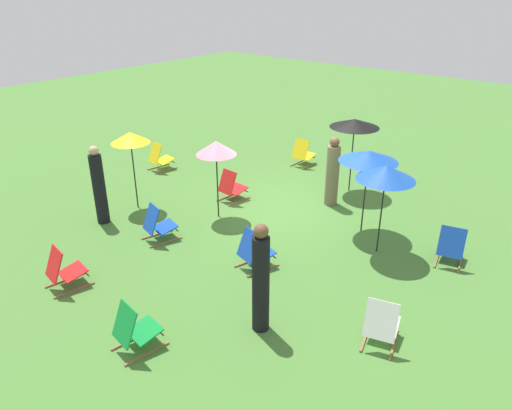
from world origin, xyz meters
TOP-DOWN VIEW (x-y plane):
  - ground_plane at (0.00, 0.00)m, footprint 40.00×40.00m
  - deckchair_0 at (1.36, -2.74)m, footprint 0.48×0.76m
  - deckchair_1 at (-4.03, 3.11)m, footprint 0.66×0.86m
  - deckchair_2 at (1.18, 3.09)m, footprint 0.67×0.86m
  - deckchair_3 at (-4.05, 0.07)m, footprint 0.63×0.85m
  - deckchair_4 at (-1.13, 2.64)m, footprint 0.67×0.86m
  - deckchair_5 at (4.43, 0.24)m, footprint 0.60×0.83m
  - deckchair_6 at (1.33, 0.54)m, footprint 0.55×0.80m
  - deckchair_7 at (1.14, 5.35)m, footprint 0.60×0.83m
  - deckchair_8 at (-1.19, 5.58)m, footprint 0.59×0.83m
  - umbrella_0 at (0.98, 1.43)m, footprint 0.93×0.93m
  - umbrella_1 at (-0.69, -1.92)m, footprint 1.26×1.26m
  - umbrella_2 at (-2.72, 0.54)m, footprint 1.17×1.17m
  - umbrella_3 at (-2.03, -0.07)m, footprint 1.26×1.26m
  - umbrella_4 at (2.90, 2.31)m, footprint 0.92×0.92m
  - person_0 at (-2.36, 3.99)m, footprint 0.38×0.38m
  - person_1 at (-0.74, -0.87)m, footprint 0.37×0.37m
  - person_2 at (2.86, 3.33)m, footprint 0.34×0.34m

SIDE VIEW (x-z plane):
  - ground_plane at x=0.00m, z-range 0.00..0.00m
  - deckchair_0 at x=1.36m, z-range -0.05..0.79m
  - deckchair_1 at x=-4.03m, z-range -0.05..0.79m
  - deckchair_2 at x=1.18m, z-range -0.05..0.79m
  - deckchair_3 at x=-4.05m, z-range -0.05..0.79m
  - deckchair_4 at x=-1.13m, z-range -0.05..0.79m
  - deckchair_5 at x=4.43m, z-range -0.05..0.79m
  - deckchair_6 at x=1.33m, z-range -0.05..0.79m
  - deckchair_7 at x=1.14m, z-range -0.05..0.79m
  - deckchair_8 at x=-1.19m, z-range -0.05..0.79m
  - person_1 at x=-0.74m, z-range -0.05..1.70m
  - person_2 at x=2.86m, z-range -0.04..1.82m
  - person_0 at x=-2.36m, z-range -0.03..1.88m
  - umbrella_0 at x=0.98m, z-range 0.78..2.65m
  - umbrella_2 at x=-2.72m, z-range 0.80..2.71m
  - umbrella_3 at x=-2.03m, z-range 0.83..2.73m
  - umbrella_4 at x=2.90m, z-range 0.82..2.75m
  - umbrella_1 at x=-0.69m, z-range 0.87..2.83m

